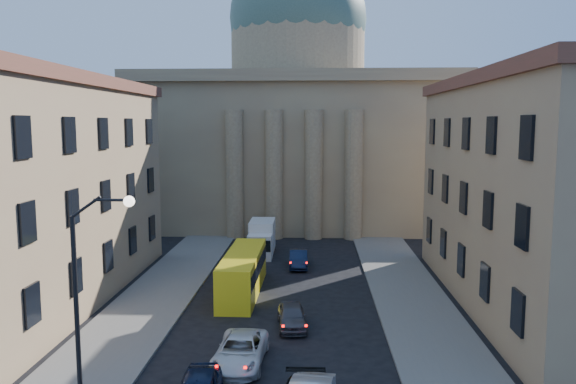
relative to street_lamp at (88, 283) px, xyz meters
name	(u,v)px	position (x,y,z in m)	size (l,w,h in m)	color
sidewalk_left	(134,321)	(-1.53, 10.00, -5.21)	(5.00, 60.00, 0.15)	#625F5A
sidewalk_right	(426,326)	(15.47, 10.00, -5.21)	(5.00, 60.00, 0.15)	#625F5A
church	(298,122)	(6.97, 47.47, 6.59)	(68.02, 28.76, 36.60)	#7C654C
building_left	(21,189)	(-10.03, 14.00, 2.14)	(11.60, 26.60, 14.70)	#9E835C
building_right	(554,191)	(23.97, 14.00, 2.14)	(11.60, 26.60, 14.70)	#9E835C
street_lamp	(88,283)	(0.00, 0.00, 0.00)	(2.62, 0.44, 8.83)	black
car_left_mid	(240,351)	(5.48, 4.45, -4.59)	(2.31, 5.00, 1.39)	silver
car_right_far	(292,316)	(7.77, 9.62, -4.62)	(1.58, 3.93, 1.34)	#46464A
car_right_distant	(298,259)	(7.77, 23.22, -4.61)	(1.44, 4.13, 1.36)	black
city_bus	(243,271)	(4.13, 16.12, -3.78)	(2.39, 9.94, 2.80)	yellow
box_truck	(262,239)	(4.36, 27.55, -3.89)	(2.19, 5.40, 2.96)	silver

